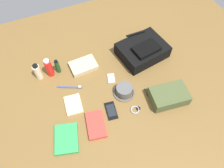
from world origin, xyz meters
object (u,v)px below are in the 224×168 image
object	(u,v)px
travel_guidebook	(96,125)
folded_towel	(83,66)
wristwatch	(135,110)
toothbrush	(71,87)
toiletry_pouch	(169,96)
notepad	(73,105)
bucket_hat	(124,91)
media_player	(111,78)
sunscreen_spray	(49,68)
shampoo_bottle	(58,66)
lotion_bottle	(38,72)
backpack	(143,50)
paperback_novel	(66,139)
cell_phone	(111,111)

from	to	relation	value
travel_guidebook	folded_towel	size ratio (longest dim) A/B	1.04
wristwatch	folded_towel	bearing A→B (deg)	112.80
toothbrush	folded_towel	size ratio (longest dim) A/B	0.84
toiletry_pouch	notepad	size ratio (longest dim) A/B	1.81
bucket_hat	folded_towel	size ratio (longest dim) A/B	0.77
bucket_hat	toothbrush	size ratio (longest dim) A/B	0.92
notepad	toothbrush	bearing A→B (deg)	85.62
toiletry_pouch	media_player	bearing A→B (deg)	134.01
sunscreen_spray	wristwatch	bearing A→B (deg)	-48.93
shampoo_bottle	travel_guidebook	size ratio (longest dim) A/B	0.60
bucket_hat	media_player	size ratio (longest dim) A/B	1.63
shampoo_bottle	folded_towel	xyz separation A→B (m)	(0.19, -0.04, -0.04)
toiletry_pouch	lotion_bottle	xyz separation A→B (m)	(-0.79, 0.54, 0.03)
toiletry_pouch	shampoo_bottle	bearing A→B (deg)	140.28
lotion_bottle	bucket_hat	bearing A→B (deg)	-35.52
folded_towel	lotion_bottle	bearing A→B (deg)	173.34
backpack	paperback_novel	xyz separation A→B (m)	(-0.76, -0.44, -0.05)
cell_phone	lotion_bottle	bearing A→B (deg)	129.06
lotion_bottle	media_player	world-z (taller)	lotion_bottle
cell_phone	paperback_novel	bearing A→B (deg)	-168.02
backpack	toiletry_pouch	bearing A→B (deg)	-92.56
wristwatch	notepad	bearing A→B (deg)	152.01
backpack	shampoo_bottle	world-z (taller)	backpack
shampoo_bottle	cell_phone	distance (m)	0.53
toothbrush	notepad	world-z (taller)	toothbrush
wristwatch	notepad	xyz separation A→B (m)	(-0.38, 0.20, 0.00)
cell_phone	media_player	world-z (taller)	cell_phone
sunscreen_spray	notepad	xyz separation A→B (m)	(0.07, -0.32, -0.07)
toothbrush	backpack	bearing A→B (deg)	7.13
notepad	folded_towel	world-z (taller)	folded_towel
bucket_hat	cell_phone	xyz separation A→B (m)	(-0.14, -0.10, -0.02)
notepad	lotion_bottle	bearing A→B (deg)	121.99
bucket_hat	notepad	bearing A→B (deg)	172.72
media_player	notepad	size ratio (longest dim) A/B	0.63
toiletry_pouch	shampoo_bottle	xyz separation A→B (m)	(-0.64, 0.53, 0.02)
shampoo_bottle	paperback_novel	xyz separation A→B (m)	(-0.10, -0.54, -0.05)
shampoo_bottle	notepad	world-z (taller)	shampoo_bottle
bucket_hat	lotion_bottle	world-z (taller)	lotion_bottle
wristwatch	toothbrush	world-z (taller)	toothbrush
toiletry_pouch	wristwatch	size ratio (longest dim) A/B	3.82
travel_guidebook	toothbrush	world-z (taller)	travel_guidebook
shampoo_bottle	notepad	xyz separation A→B (m)	(0.01, -0.32, -0.05)
shampoo_bottle	sunscreen_spray	bearing A→B (deg)	-176.24
folded_towel	backpack	bearing A→B (deg)	-8.01
notepad	sunscreen_spray	bearing A→B (deg)	109.22
shampoo_bottle	paperback_novel	distance (m)	0.55
toiletry_pouch	travel_guidebook	bearing A→B (deg)	179.11
bucket_hat	notepad	xyz separation A→B (m)	(-0.36, 0.05, -0.02)
lotion_bottle	media_player	xyz separation A→B (m)	(0.49, -0.23, -0.06)
cell_phone	toothbrush	size ratio (longest dim) A/B	0.82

